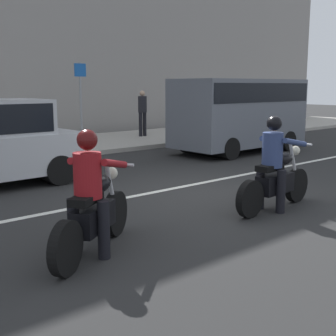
# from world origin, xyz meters

# --- Properties ---
(ground_plane) EXTENTS (80.00, 80.00, 0.00)m
(ground_plane) POSITION_xyz_m (0.00, 0.00, 0.00)
(ground_plane) COLOR #282828
(sidewalk_slab) EXTENTS (40.00, 4.40, 0.14)m
(sidewalk_slab) POSITION_xyz_m (0.00, 8.00, 0.07)
(sidewalk_slab) COLOR #A8A399
(sidewalk_slab) RESTS_ON ground_plane
(lane_marking_stripe) EXTENTS (18.00, 0.14, 0.01)m
(lane_marking_stripe) POSITION_xyz_m (-0.74, 0.90, 0.00)
(lane_marking_stripe) COLOR silver
(lane_marking_stripe) RESTS_ON ground_plane
(motorcycle_with_rider_crimson) EXTENTS (1.79, 1.24, 1.57)m
(motorcycle_with_rider_crimson) POSITION_xyz_m (-3.32, -1.16, 0.65)
(motorcycle_with_rider_crimson) COLOR black
(motorcycle_with_rider_crimson) RESTS_ON ground_plane
(motorcycle_with_rider_denim_blue) EXTENTS (2.05, 0.70, 1.60)m
(motorcycle_with_rider_denim_blue) POSITION_xyz_m (0.11, -1.40, 0.66)
(motorcycle_with_rider_denim_blue) COLOR black
(motorcycle_with_rider_denim_blue) RESTS_ON ground_plane
(parked_van_slate_gray) EXTENTS (4.51, 1.96, 2.27)m
(parked_van_slate_gray) POSITION_xyz_m (4.92, 3.47, 1.32)
(parked_van_slate_gray) COLOR slate
(parked_van_slate_gray) RESTS_ON ground_plane
(street_sign_post) EXTENTS (0.44, 0.08, 2.72)m
(street_sign_post) POSITION_xyz_m (1.93, 8.06, 1.78)
(street_sign_post) COLOR gray
(street_sign_post) RESTS_ON sidewalk_slab
(pedestrian_bystander) EXTENTS (0.34, 0.34, 1.75)m
(pedestrian_bystander) POSITION_xyz_m (4.65, 8.10, 1.17)
(pedestrian_bystander) COLOR black
(pedestrian_bystander) RESTS_ON sidewalk_slab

